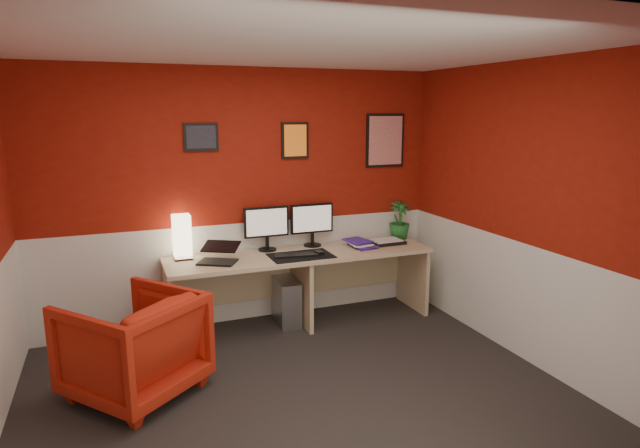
{
  "coord_description": "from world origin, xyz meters",
  "views": [
    {
      "loc": [
        -1.19,
        -3.36,
        2.09
      ],
      "look_at": [
        0.6,
        1.21,
        1.05
      ],
      "focal_mm": 30.09,
      "sensor_mm": 36.0,
      "label": 1
    }
  ],
  "objects_px": {
    "laptop": "(217,251)",
    "pc_tower": "(286,301)",
    "monitor_left": "(267,222)",
    "armchair": "(133,345)",
    "monitor_right": "(312,218)",
    "zen_tray": "(386,242)",
    "potted_plant": "(399,220)",
    "desk": "(301,289)",
    "shoji_lamp": "(182,238)"
  },
  "relations": [
    {
      "from": "laptop",
      "to": "armchair",
      "type": "distance_m",
      "value": 1.19
    },
    {
      "from": "desk",
      "to": "laptop",
      "type": "height_order",
      "value": "laptop"
    },
    {
      "from": "shoji_lamp",
      "to": "monitor_left",
      "type": "bearing_deg",
      "value": 1.34
    },
    {
      "from": "pc_tower",
      "to": "armchair",
      "type": "distance_m",
      "value": 1.75
    },
    {
      "from": "shoji_lamp",
      "to": "pc_tower",
      "type": "relative_size",
      "value": 0.89
    },
    {
      "from": "zen_tray",
      "to": "monitor_right",
      "type": "bearing_deg",
      "value": 166.01
    },
    {
      "from": "laptop",
      "to": "pc_tower",
      "type": "height_order",
      "value": "laptop"
    },
    {
      "from": "shoji_lamp",
      "to": "laptop",
      "type": "height_order",
      "value": "shoji_lamp"
    },
    {
      "from": "desk",
      "to": "monitor_right",
      "type": "distance_m",
      "value": 0.72
    },
    {
      "from": "laptop",
      "to": "monitor_right",
      "type": "height_order",
      "value": "monitor_right"
    },
    {
      "from": "laptop",
      "to": "potted_plant",
      "type": "bearing_deg",
      "value": 36.29
    },
    {
      "from": "monitor_right",
      "to": "potted_plant",
      "type": "xyz_separation_m",
      "value": [
        0.99,
        -0.05,
        -0.09
      ]
    },
    {
      "from": "shoji_lamp",
      "to": "armchair",
      "type": "relative_size",
      "value": 0.47
    },
    {
      "from": "shoji_lamp",
      "to": "zen_tray",
      "type": "distance_m",
      "value": 2.07
    },
    {
      "from": "monitor_left",
      "to": "desk",
      "type": "bearing_deg",
      "value": -38.95
    },
    {
      "from": "shoji_lamp",
      "to": "armchair",
      "type": "height_order",
      "value": "shoji_lamp"
    },
    {
      "from": "shoji_lamp",
      "to": "monitor_right",
      "type": "bearing_deg",
      "value": 1.06
    },
    {
      "from": "potted_plant",
      "to": "desk",
      "type": "bearing_deg",
      "value": -171.4
    },
    {
      "from": "laptop",
      "to": "monitor_left",
      "type": "distance_m",
      "value": 0.64
    },
    {
      "from": "potted_plant",
      "to": "monitor_right",
      "type": "bearing_deg",
      "value": 177.19
    },
    {
      "from": "zen_tray",
      "to": "armchair",
      "type": "distance_m",
      "value": 2.74
    },
    {
      "from": "shoji_lamp",
      "to": "potted_plant",
      "type": "height_order",
      "value": "potted_plant"
    },
    {
      "from": "monitor_left",
      "to": "shoji_lamp",
      "type": "bearing_deg",
      "value": -178.66
    },
    {
      "from": "desk",
      "to": "laptop",
      "type": "relative_size",
      "value": 7.88
    },
    {
      "from": "monitor_left",
      "to": "armchair",
      "type": "bearing_deg",
      "value": -141.76
    },
    {
      "from": "zen_tray",
      "to": "potted_plant",
      "type": "bearing_deg",
      "value": 31.09
    },
    {
      "from": "monitor_right",
      "to": "shoji_lamp",
      "type": "bearing_deg",
      "value": -178.94
    },
    {
      "from": "laptop",
      "to": "zen_tray",
      "type": "xyz_separation_m",
      "value": [
        1.79,
        0.09,
        -0.09
      ]
    },
    {
      "from": "armchair",
      "to": "shoji_lamp",
      "type": "bearing_deg",
      "value": -155.57
    },
    {
      "from": "shoji_lamp",
      "to": "armchair",
      "type": "xyz_separation_m",
      "value": [
        -0.51,
        -1.03,
        -0.54
      ]
    },
    {
      "from": "shoji_lamp",
      "to": "monitor_right",
      "type": "xyz_separation_m",
      "value": [
        1.3,
        0.02,
        0.09
      ]
    },
    {
      "from": "desk",
      "to": "monitor_left",
      "type": "xyz_separation_m",
      "value": [
        -0.28,
        0.22,
        0.66
      ]
    },
    {
      "from": "desk",
      "to": "potted_plant",
      "type": "height_order",
      "value": "potted_plant"
    },
    {
      "from": "monitor_left",
      "to": "monitor_right",
      "type": "height_order",
      "value": "same"
    },
    {
      "from": "monitor_left",
      "to": "zen_tray",
      "type": "relative_size",
      "value": 1.66
    },
    {
      "from": "zen_tray",
      "to": "potted_plant",
      "type": "xyz_separation_m",
      "value": [
        0.23,
        0.14,
        0.19
      ]
    },
    {
      "from": "monitor_right",
      "to": "pc_tower",
      "type": "height_order",
      "value": "monitor_right"
    },
    {
      "from": "monitor_right",
      "to": "zen_tray",
      "type": "bearing_deg",
      "value": -13.99
    },
    {
      "from": "monitor_left",
      "to": "pc_tower",
      "type": "relative_size",
      "value": 1.29
    },
    {
      "from": "zen_tray",
      "to": "shoji_lamp",
      "type": "bearing_deg",
      "value": 175.45
    },
    {
      "from": "desk",
      "to": "zen_tray",
      "type": "distance_m",
      "value": 1.03
    },
    {
      "from": "shoji_lamp",
      "to": "monitor_right",
      "type": "relative_size",
      "value": 0.69
    },
    {
      "from": "monitor_left",
      "to": "monitor_right",
      "type": "relative_size",
      "value": 1.0
    },
    {
      "from": "pc_tower",
      "to": "armchair",
      "type": "relative_size",
      "value": 0.53
    },
    {
      "from": "desk",
      "to": "armchair",
      "type": "distance_m",
      "value": 1.81
    },
    {
      "from": "desk",
      "to": "zen_tray",
      "type": "relative_size",
      "value": 7.43
    },
    {
      "from": "pc_tower",
      "to": "armchair",
      "type": "bearing_deg",
      "value": -145.16
    },
    {
      "from": "monitor_left",
      "to": "zen_tray",
      "type": "height_order",
      "value": "monitor_left"
    },
    {
      "from": "zen_tray",
      "to": "pc_tower",
      "type": "height_order",
      "value": "zen_tray"
    },
    {
      "from": "desk",
      "to": "armchair",
      "type": "relative_size",
      "value": 3.04
    }
  ]
}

